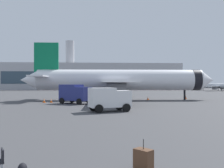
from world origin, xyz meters
The scene contains 10 objects.
airplane_at_gate centered at (4.31, 43.82, 3.66)m, with size 35.69×32.14×10.50m.
airplane_taxiing centered at (50.87, 99.10, 2.03)m, with size 16.33×17.64×5.84m.
service_truck centered at (-3.13, 36.01, 1.61)m, with size 5.17×4.61×2.90m.
cargo_van centered at (1.41, 24.99, 1.45)m, with size 4.78×3.33×2.60m.
safety_cone_near centered at (-7.09, 38.43, 0.29)m, with size 0.44×0.44×0.60m.
safety_cone_mid centered at (-8.22, 38.39, 0.31)m, with size 0.44×0.44×0.64m.
safety_cone_far centered at (17.61, 45.76, 0.37)m, with size 0.44×0.44×0.74m.
safety_cone_outer centered at (9.77, 44.08, 0.29)m, with size 0.44×0.44×0.60m.
rolling_suitcase centered at (1.56, 6.37, 0.39)m, with size 0.72×0.74×1.10m.
terminal_building centered at (-1.69, 128.18, 6.55)m, with size 87.95×22.51×24.87m.
Camera 1 is at (-0.16, -2.46, 3.07)m, focal length 40.51 mm.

